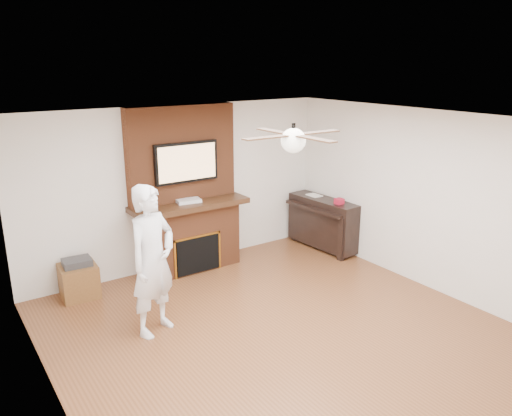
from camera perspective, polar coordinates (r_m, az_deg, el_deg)
room_shell at (r=5.50m, az=4.05°, el=-3.39°), size 5.36×5.86×2.86m
fireplace at (r=7.64m, az=-7.91°, el=0.21°), size 1.78×0.64×2.50m
tv at (r=7.44m, az=-7.95°, el=5.20°), size 1.00×0.08×0.60m
ceiling_fan at (r=5.23m, az=4.28°, el=7.81°), size 1.21×1.21×0.31m
person at (r=5.90m, az=-11.72°, el=-5.91°), size 0.78×0.67×1.80m
side_table at (r=7.28m, az=-19.59°, el=-7.68°), size 0.50×0.50×0.55m
piano at (r=8.60m, az=7.67°, el=-1.59°), size 0.59×1.36×0.97m
cable_box at (r=7.52m, az=-7.71°, el=0.82°), size 0.38×0.25×0.05m
candle_orange at (r=7.68m, az=-8.10°, el=-7.09°), size 0.07×0.07×0.13m
candle_green at (r=7.79m, az=-7.64°, el=-6.86°), size 0.07×0.07×0.10m
candle_cream at (r=7.85m, az=-6.47°, el=-6.62°), size 0.08×0.08×0.10m
candle_blue at (r=7.89m, az=-5.36°, el=-6.48°), size 0.06×0.06×0.09m
candle_orange_extra at (r=7.78m, az=-6.55°, el=-6.72°), size 0.07×0.07×0.13m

